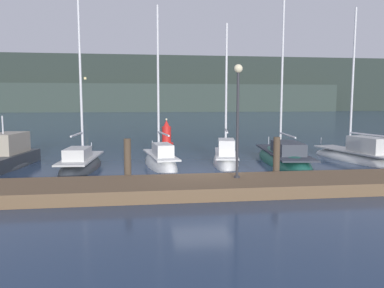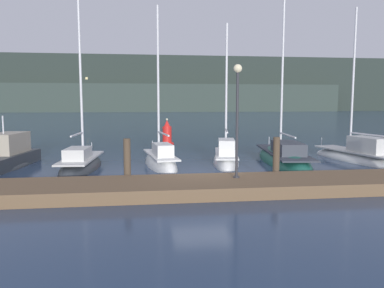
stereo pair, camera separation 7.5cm
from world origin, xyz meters
name	(u,v)px [view 1 (the left image)]	position (x,y,z in m)	size (l,w,h in m)	color
ground_plane	(202,180)	(0.00, 0.00, 0.00)	(400.00, 400.00, 0.00)	navy
dock	(211,186)	(0.00, -2.20, 0.23)	(26.58, 2.80, 0.45)	brown
mooring_pile_1	(128,162)	(-3.10, -0.55, 0.94)	(0.28, 0.28, 1.87)	#4C3D2D
mooring_pile_2	(276,159)	(3.10, -0.55, 0.93)	(0.28, 0.28, 1.86)	#4C3D2D
motorboat_berth_1	(5,161)	(-9.51, 4.42, 0.31)	(2.58, 5.87, 3.13)	#2D3338
sailboat_berth_2	(81,166)	(-5.57, 3.48, 0.13)	(2.06, 5.82, 9.42)	#2D3338
sailboat_berth_3	(161,164)	(-1.58, 3.76, 0.12)	(2.11, 5.50, 9.06)	white
sailboat_berth_4	(226,161)	(2.01, 4.26, 0.14)	(2.39, 5.76, 8.28)	white
sailboat_berth_5	(283,160)	(5.28, 4.25, 0.10)	(3.17, 8.55, 10.41)	#195647
sailboat_berth_6	(357,158)	(9.57, 4.00, 0.18)	(2.85, 7.26, 9.15)	white
channel_buoy	(167,135)	(-0.62, 13.81, 0.78)	(1.06, 1.06, 2.06)	red
dock_lamppost	(238,103)	(1.06, -1.84, 3.28)	(0.32, 0.32, 4.27)	#2D2D33
hillside_backdrop	(147,86)	(-0.71, 126.12, 9.22)	(240.00, 23.00, 20.03)	#28332D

